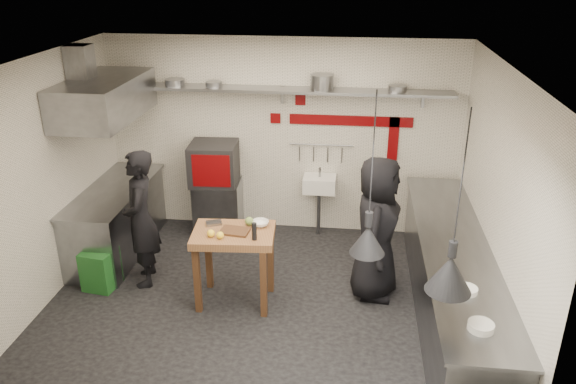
# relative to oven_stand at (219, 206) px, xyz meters

# --- Properties ---
(floor) EXTENTS (5.00, 5.00, 0.00)m
(floor) POSITION_rel_oven_stand_xyz_m (0.92, -1.81, -0.40)
(floor) COLOR black
(floor) RESTS_ON ground
(ceiling) EXTENTS (5.00, 5.00, 0.00)m
(ceiling) POSITION_rel_oven_stand_xyz_m (0.92, -1.81, 2.40)
(ceiling) COLOR beige
(ceiling) RESTS_ON floor
(wall_back) EXTENTS (5.00, 0.04, 2.80)m
(wall_back) POSITION_rel_oven_stand_xyz_m (0.92, 0.29, 1.00)
(wall_back) COLOR beige
(wall_back) RESTS_ON floor
(wall_front) EXTENTS (5.00, 0.04, 2.80)m
(wall_front) POSITION_rel_oven_stand_xyz_m (0.92, -3.91, 1.00)
(wall_front) COLOR beige
(wall_front) RESTS_ON floor
(wall_left) EXTENTS (0.04, 4.20, 2.80)m
(wall_left) POSITION_rel_oven_stand_xyz_m (-1.58, -1.81, 1.00)
(wall_left) COLOR beige
(wall_left) RESTS_ON floor
(wall_right) EXTENTS (0.04, 4.20, 2.80)m
(wall_right) POSITION_rel_oven_stand_xyz_m (3.42, -1.81, 1.00)
(wall_right) COLOR beige
(wall_right) RESTS_ON floor
(red_band_horiz) EXTENTS (1.70, 0.02, 0.14)m
(red_band_horiz) POSITION_rel_oven_stand_xyz_m (1.87, 0.27, 1.28)
(red_band_horiz) COLOR #600406
(red_band_horiz) RESTS_ON wall_back
(red_band_vert) EXTENTS (0.14, 0.02, 1.10)m
(red_band_vert) POSITION_rel_oven_stand_xyz_m (2.47, 0.27, 0.80)
(red_band_vert) COLOR #600406
(red_band_vert) RESTS_ON wall_back
(red_tile_a) EXTENTS (0.14, 0.02, 0.14)m
(red_tile_a) POSITION_rel_oven_stand_xyz_m (1.17, 0.27, 1.55)
(red_tile_a) COLOR #600406
(red_tile_a) RESTS_ON wall_back
(red_tile_b) EXTENTS (0.14, 0.02, 0.14)m
(red_tile_b) POSITION_rel_oven_stand_xyz_m (0.82, 0.27, 1.28)
(red_tile_b) COLOR #600406
(red_tile_b) RESTS_ON wall_back
(back_shelf) EXTENTS (4.60, 0.34, 0.04)m
(back_shelf) POSITION_rel_oven_stand_xyz_m (0.92, 0.11, 1.72)
(back_shelf) COLOR slate
(back_shelf) RESTS_ON wall_back
(shelf_bracket_left) EXTENTS (0.04, 0.06, 0.24)m
(shelf_bracket_left) POSITION_rel_oven_stand_xyz_m (-0.98, 0.26, 1.62)
(shelf_bracket_left) COLOR slate
(shelf_bracket_left) RESTS_ON wall_back
(shelf_bracket_mid) EXTENTS (0.04, 0.06, 0.24)m
(shelf_bracket_mid) POSITION_rel_oven_stand_xyz_m (0.92, 0.26, 1.62)
(shelf_bracket_mid) COLOR slate
(shelf_bracket_mid) RESTS_ON wall_back
(shelf_bracket_right) EXTENTS (0.04, 0.06, 0.24)m
(shelf_bracket_right) POSITION_rel_oven_stand_xyz_m (2.82, 0.26, 1.62)
(shelf_bracket_right) COLOR slate
(shelf_bracket_right) RESTS_ON wall_back
(pan_far_left) EXTENTS (0.32, 0.32, 0.09)m
(pan_far_left) POSITION_rel_oven_stand_xyz_m (-0.55, 0.11, 1.79)
(pan_far_left) COLOR slate
(pan_far_left) RESTS_ON back_shelf
(pan_mid_left) EXTENTS (0.26, 0.26, 0.07)m
(pan_mid_left) POSITION_rel_oven_stand_xyz_m (-0.00, 0.11, 1.78)
(pan_mid_left) COLOR slate
(pan_mid_left) RESTS_ON back_shelf
(stock_pot) EXTENTS (0.41, 0.41, 0.20)m
(stock_pot) POSITION_rel_oven_stand_xyz_m (1.47, 0.11, 1.84)
(stock_pot) COLOR slate
(stock_pot) RESTS_ON back_shelf
(pan_right) EXTENTS (0.28, 0.28, 0.08)m
(pan_right) POSITION_rel_oven_stand_xyz_m (2.46, 0.11, 1.78)
(pan_right) COLOR slate
(pan_right) RESTS_ON back_shelf
(oven_stand) EXTENTS (0.69, 0.63, 0.80)m
(oven_stand) POSITION_rel_oven_stand_xyz_m (0.00, 0.00, 0.00)
(oven_stand) COLOR slate
(oven_stand) RESTS_ON floor
(combi_oven) EXTENTS (0.68, 0.64, 0.58)m
(combi_oven) POSITION_rel_oven_stand_xyz_m (-0.02, -0.06, 0.69)
(combi_oven) COLOR black
(combi_oven) RESTS_ON oven_stand
(oven_door) EXTENTS (0.52, 0.06, 0.46)m
(oven_door) POSITION_rel_oven_stand_xyz_m (0.02, -0.35, 0.69)
(oven_door) COLOR #600406
(oven_door) RESTS_ON combi_oven
(oven_glass) EXTENTS (0.37, 0.04, 0.34)m
(oven_glass) POSITION_rel_oven_stand_xyz_m (-0.03, -0.34, 0.69)
(oven_glass) COLOR black
(oven_glass) RESTS_ON oven_door
(hand_sink) EXTENTS (0.46, 0.34, 0.22)m
(hand_sink) POSITION_rel_oven_stand_xyz_m (1.47, 0.11, 0.38)
(hand_sink) COLOR silver
(hand_sink) RESTS_ON wall_back
(sink_tap) EXTENTS (0.03, 0.03, 0.14)m
(sink_tap) POSITION_rel_oven_stand_xyz_m (1.47, 0.11, 0.56)
(sink_tap) COLOR slate
(sink_tap) RESTS_ON hand_sink
(sink_drain) EXTENTS (0.06, 0.06, 0.66)m
(sink_drain) POSITION_rel_oven_stand_xyz_m (1.47, 0.07, -0.06)
(sink_drain) COLOR slate
(sink_drain) RESTS_ON floor
(utensil_rail) EXTENTS (0.90, 0.02, 0.02)m
(utensil_rail) POSITION_rel_oven_stand_xyz_m (1.47, 0.25, 0.92)
(utensil_rail) COLOR slate
(utensil_rail) RESTS_ON wall_back
(counter_right) EXTENTS (0.70, 3.80, 0.90)m
(counter_right) POSITION_rel_oven_stand_xyz_m (3.07, -1.81, 0.05)
(counter_right) COLOR slate
(counter_right) RESTS_ON floor
(counter_right_top) EXTENTS (0.76, 3.90, 0.03)m
(counter_right_top) POSITION_rel_oven_stand_xyz_m (3.07, -1.81, 0.52)
(counter_right_top) COLOR slate
(counter_right_top) RESTS_ON counter_right
(plate_stack) EXTENTS (0.23, 0.23, 0.07)m
(plate_stack) POSITION_rel_oven_stand_xyz_m (3.04, -3.30, 0.56)
(plate_stack) COLOR silver
(plate_stack) RESTS_ON counter_right_top
(small_bowl_right) EXTENTS (0.26, 0.26, 0.05)m
(small_bowl_right) POSITION_rel_oven_stand_xyz_m (3.02, -2.73, 0.56)
(small_bowl_right) COLOR silver
(small_bowl_right) RESTS_ON counter_right_top
(counter_left) EXTENTS (0.70, 1.90, 0.90)m
(counter_left) POSITION_rel_oven_stand_xyz_m (-1.23, -0.76, 0.05)
(counter_left) COLOR slate
(counter_left) RESTS_ON floor
(counter_left_top) EXTENTS (0.76, 2.00, 0.03)m
(counter_left_top) POSITION_rel_oven_stand_xyz_m (-1.23, -0.76, 0.52)
(counter_left_top) COLOR slate
(counter_left_top) RESTS_ON counter_left
(extractor_hood) EXTENTS (0.78, 1.60, 0.50)m
(extractor_hood) POSITION_rel_oven_stand_xyz_m (-1.18, -0.76, 1.75)
(extractor_hood) COLOR slate
(extractor_hood) RESTS_ON ceiling
(hood_duct) EXTENTS (0.28, 0.28, 0.50)m
(hood_duct) POSITION_rel_oven_stand_xyz_m (-1.43, -0.76, 2.15)
(hood_duct) COLOR slate
(hood_duct) RESTS_ON ceiling
(green_bin) EXTENTS (0.42, 0.42, 0.50)m
(green_bin) POSITION_rel_oven_stand_xyz_m (-1.09, -1.67, -0.15)
(green_bin) COLOR #1C5920
(green_bin) RESTS_ON floor
(prep_table) EXTENTS (0.97, 0.71, 0.92)m
(prep_table) POSITION_rel_oven_stand_xyz_m (0.62, -1.77, 0.06)
(prep_table) COLOR brown
(prep_table) RESTS_ON floor
(cutting_board) EXTENTS (0.35, 0.26, 0.02)m
(cutting_board) POSITION_rel_oven_stand_xyz_m (0.64, -1.78, 0.53)
(cutting_board) COLOR #4C2E1B
(cutting_board) RESTS_ON prep_table
(pepper_mill) EXTENTS (0.06, 0.06, 0.20)m
(pepper_mill) POSITION_rel_oven_stand_xyz_m (0.89, -1.93, 0.62)
(pepper_mill) COLOR black
(pepper_mill) RESTS_ON prep_table
(lemon_a) EXTENTS (0.11, 0.11, 0.09)m
(lemon_a) POSITION_rel_oven_stand_xyz_m (0.40, -1.92, 0.56)
(lemon_a) COLOR yellow
(lemon_a) RESTS_ON prep_table
(lemon_b) EXTENTS (0.11, 0.11, 0.08)m
(lemon_b) POSITION_rel_oven_stand_xyz_m (0.51, -1.95, 0.56)
(lemon_b) COLOR yellow
(lemon_b) RESTS_ON prep_table
(veg_ball) EXTENTS (0.11, 0.11, 0.10)m
(veg_ball) POSITION_rel_oven_stand_xyz_m (0.77, -1.59, 0.57)
(veg_ball) COLOR olive
(veg_ball) RESTS_ON prep_table
(steel_tray) EXTENTS (0.21, 0.18, 0.03)m
(steel_tray) POSITION_rel_oven_stand_xyz_m (0.35, -1.61, 0.54)
(steel_tray) COLOR slate
(steel_tray) RESTS_ON prep_table
(bowl) EXTENTS (0.22, 0.22, 0.06)m
(bowl) POSITION_rel_oven_stand_xyz_m (0.90, -1.59, 0.55)
(bowl) COLOR silver
(bowl) RESTS_ON prep_table
(heat_lamp_near) EXTENTS (0.39, 0.39, 1.51)m
(heat_lamp_near) POSITION_rel_oven_stand_xyz_m (2.08, -2.75, 1.65)
(heat_lamp_near) COLOR black
(heat_lamp_near) RESTS_ON ceiling
(heat_lamp_far) EXTENTS (0.39, 0.39, 1.55)m
(heat_lamp_far) POSITION_rel_oven_stand_xyz_m (2.74, -3.24, 1.63)
(heat_lamp_far) COLOR black
(heat_lamp_far) RESTS_ON ceiling
(chef_left) EXTENTS (0.56, 0.71, 1.72)m
(chef_left) POSITION_rel_oven_stand_xyz_m (-0.59, -1.46, 0.46)
(chef_left) COLOR black
(chef_left) RESTS_ON floor
(chef_right) EXTENTS (0.68, 0.93, 1.75)m
(chef_right) POSITION_rel_oven_stand_xyz_m (2.23, -1.41, 0.47)
(chef_right) COLOR black
(chef_right) RESTS_ON floor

